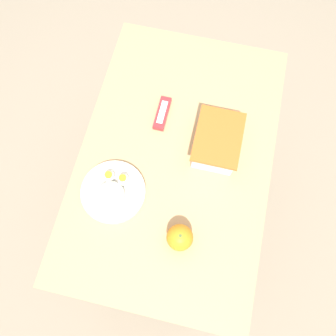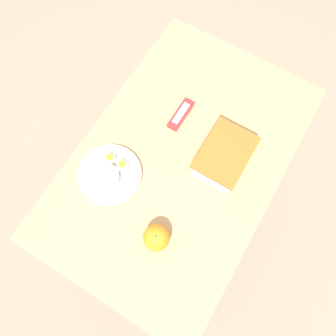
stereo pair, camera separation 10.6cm
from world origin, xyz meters
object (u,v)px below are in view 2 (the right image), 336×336
Objects in this scene: orange_fruit at (156,237)px; rice_plate at (109,175)px; food_container at (224,157)px; candy_bar at (181,114)px.

orange_fruit reaches higher than rice_plate.
food_container is 0.38m from rice_plate.
candy_bar is (-0.08, -0.20, -0.03)m from food_container.
candy_bar is (-0.31, 0.09, -0.01)m from rice_plate.
candy_bar is at bearing 164.38° from rice_plate.
candy_bar is at bearing -110.70° from food_container.
orange_fruit is at bearing -9.01° from food_container.
orange_fruit is 0.64× the size of candy_bar.
rice_plate is (0.24, -0.29, -0.02)m from food_container.
orange_fruit is 0.26m from rice_plate.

